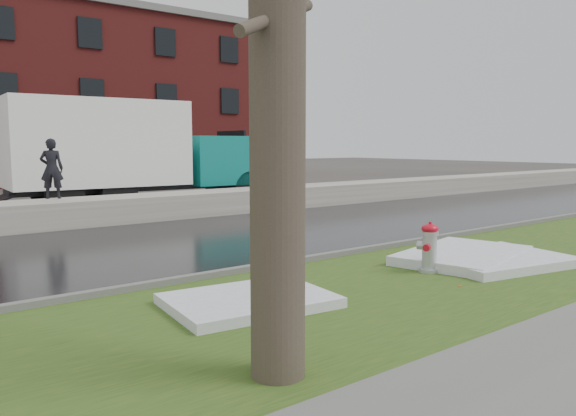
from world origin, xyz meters
TOP-DOWN VIEW (x-y plane):
  - ground at (0.00, 0.00)m, footprint 120.00×120.00m
  - verge at (0.00, -1.25)m, footprint 60.00×4.50m
  - road at (0.00, 4.50)m, footprint 60.00×7.00m
  - parking_lot at (0.00, 13.00)m, footprint 60.00×9.00m
  - curb at (0.00, 1.00)m, footprint 60.00×0.15m
  - snowbank at (0.00, 8.70)m, footprint 60.00×1.60m
  - brick_building at (2.00, 30.00)m, footprint 26.00×12.00m
  - bg_tree_right at (16.00, 24.00)m, footprint 1.40×1.62m
  - fire_hydrant at (1.36, -1.00)m, footprint 0.44×0.42m
  - tree at (-3.37, -2.90)m, footprint 1.28×1.46m
  - box_truck at (1.52, 12.36)m, footprint 11.41×3.13m
  - worker at (-2.08, 9.30)m, footprint 0.72×0.62m
  - snow_patch_near at (2.90, -1.31)m, footprint 2.93×2.45m
  - snow_patch_far at (-2.27, -0.76)m, footprint 2.37×1.85m
  - snow_patch_side at (2.72, -0.76)m, footprint 3.13×2.38m

SIDE VIEW (x-z plane):
  - ground at x=0.00m, z-range 0.00..0.00m
  - road at x=0.00m, z-range 0.00..0.03m
  - parking_lot at x=0.00m, z-range 0.00..0.03m
  - verge at x=0.00m, z-range 0.00..0.04m
  - curb at x=0.00m, z-range 0.00..0.14m
  - snow_patch_far at x=-2.27m, z-range 0.04..0.18m
  - snow_patch_near at x=2.90m, z-range 0.04..0.20m
  - snow_patch_side at x=2.72m, z-range 0.04..0.22m
  - snowbank at x=0.00m, z-range 0.00..0.75m
  - fire_hydrant at x=1.36m, z-range 0.07..0.96m
  - worker at x=-2.08m, z-range 0.75..2.43m
  - box_truck at x=1.52m, z-range 0.11..3.90m
  - bg_tree_right at x=16.00m, z-range 0.08..6.58m
  - tree at x=-3.37m, z-range 0.06..6.63m
  - brick_building at x=2.00m, z-range 0.00..10.00m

